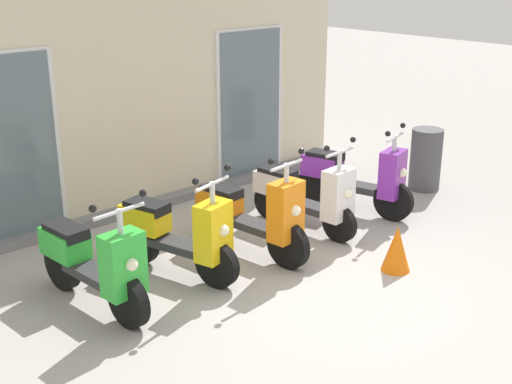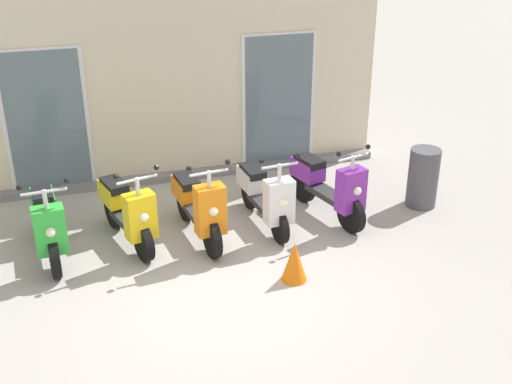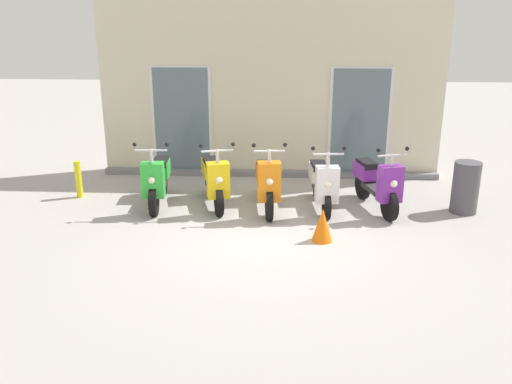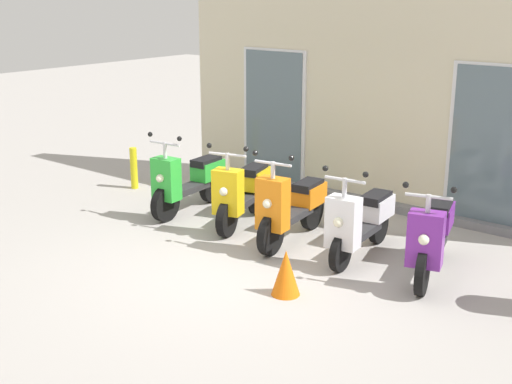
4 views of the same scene
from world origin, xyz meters
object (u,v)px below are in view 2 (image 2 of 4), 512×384
object	(u,v)px
scooter_purple	(328,185)
traffic_cone	(294,261)
scooter_yellow	(127,211)
scooter_green	(48,223)
trash_bin	(423,178)
scooter_orange	(198,206)
scooter_white	(265,195)

from	to	relation	value
scooter_purple	traffic_cone	distance (m)	1.80
scooter_yellow	scooter_green	bearing A→B (deg)	-178.59
scooter_green	traffic_cone	size ratio (longest dim) A/B	3.17
scooter_green	trash_bin	world-z (taller)	scooter_green
scooter_yellow	scooter_purple	distance (m)	2.87
scooter_green	scooter_orange	world-z (taller)	scooter_orange
scooter_orange	traffic_cone	bearing A→B (deg)	-56.52
trash_bin	traffic_cone	distance (m)	2.91
scooter_green	scooter_yellow	world-z (taller)	scooter_green
scooter_orange	scooter_purple	distance (m)	1.93
scooter_yellow	scooter_orange	xyz separation A→B (m)	(0.94, -0.13, 0.01)
scooter_yellow	scooter_purple	size ratio (longest dim) A/B	0.94
scooter_yellow	trash_bin	world-z (taller)	scooter_yellow
scooter_green	traffic_cone	xyz separation A→B (m)	(2.87, -1.47, -0.22)
scooter_orange	scooter_purple	size ratio (longest dim) A/B	1.02
scooter_yellow	scooter_white	size ratio (longest dim) A/B	0.97
scooter_purple	trash_bin	distance (m)	1.52
traffic_cone	scooter_orange	bearing A→B (deg)	123.48
scooter_green	scooter_white	bearing A→B (deg)	-0.00
scooter_white	trash_bin	xyz separation A→B (m)	(2.47, -0.06, -0.03)
trash_bin	traffic_cone	size ratio (longest dim) A/B	1.74
scooter_orange	scooter_white	world-z (taller)	scooter_orange
scooter_yellow	traffic_cone	xyz separation A→B (m)	(1.84, -1.49, -0.23)
scooter_green	scooter_purple	bearing A→B (deg)	-0.12
scooter_purple	traffic_cone	world-z (taller)	scooter_purple
scooter_green	scooter_white	distance (m)	2.94
scooter_yellow	scooter_orange	distance (m)	0.95
scooter_green	scooter_yellow	size ratio (longest dim) A/B	1.07
scooter_green	scooter_yellow	distance (m)	1.03
scooter_white	traffic_cone	xyz separation A→B (m)	(-0.08, -1.47, -0.22)
scooter_yellow	scooter_orange	world-z (taller)	scooter_orange
scooter_orange	traffic_cone	world-z (taller)	scooter_orange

